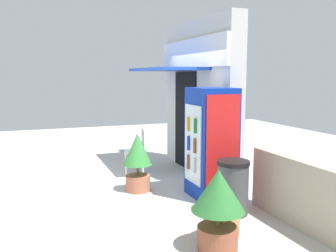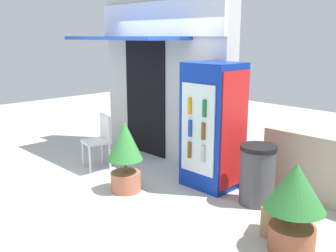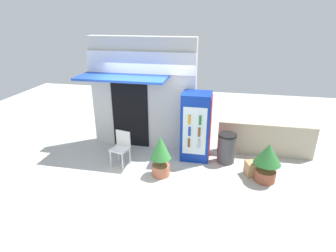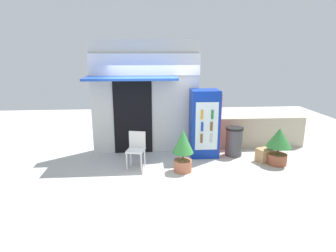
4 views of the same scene
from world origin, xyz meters
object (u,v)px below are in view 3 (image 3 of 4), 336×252
at_px(drink_cooler, 196,127).
at_px(potted_plant_near_shop, 161,154).
at_px(plastic_chair, 121,146).
at_px(trash_bin, 226,148).
at_px(potted_plant_curbside, 267,159).
at_px(cardboard_box, 253,168).

xyz_separation_m(drink_cooler, potted_plant_near_shop, (-0.73, -1.08, -0.33)).
bearing_deg(plastic_chair, potted_plant_near_shop, -16.55).
bearing_deg(potted_plant_near_shop, trash_bin, 32.60).
xyz_separation_m(potted_plant_curbside, trash_bin, (-0.93, 0.75, -0.17)).
bearing_deg(drink_cooler, plastic_chair, -158.27).
height_order(potted_plant_near_shop, potted_plant_curbside, potted_plant_near_shop).
xyz_separation_m(plastic_chair, trash_bin, (2.70, 0.67, -0.13)).
bearing_deg(cardboard_box, drink_cooler, 157.48).
xyz_separation_m(drink_cooler, cardboard_box, (1.50, -0.62, -0.75)).
height_order(potted_plant_near_shop, cardboard_box, potted_plant_near_shop).
bearing_deg(trash_bin, potted_plant_near_shop, -147.40).
relative_size(potted_plant_curbside, trash_bin, 1.20).
bearing_deg(trash_bin, cardboard_box, -39.86).
relative_size(drink_cooler, potted_plant_near_shop, 1.77).
bearing_deg(potted_plant_near_shop, potted_plant_curbside, 5.73).
bearing_deg(cardboard_box, plastic_chair, -177.92).
relative_size(drink_cooler, cardboard_box, 5.17).
relative_size(drink_cooler, trash_bin, 2.28).
bearing_deg(trash_bin, potted_plant_curbside, -39.03).
distance_m(potted_plant_near_shop, potted_plant_curbside, 2.52).
height_order(plastic_chair, potted_plant_near_shop, potted_plant_near_shop).
bearing_deg(trash_bin, plastic_chair, -166.07).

